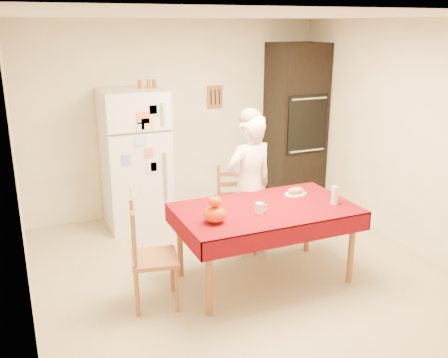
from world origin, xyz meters
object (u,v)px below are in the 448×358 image
coffee_mug (259,208)px  chair_left (147,253)px  chair_far (236,205)px  bread_plate (295,194)px  oven_cabinet (295,124)px  refrigerator (136,159)px  seated_woman (249,187)px  wine_glass (335,195)px  pumpkin_lower (215,214)px  dining_table (265,214)px

coffee_mug → chair_left: bearing=174.0°
chair_far → bread_plate: chair_far is taller
chair_left → bread_plate: size_ratio=3.96×
chair_far → coffee_mug: 0.98m
oven_cabinet → chair_far: bearing=-141.2°
chair_far → oven_cabinet: bearing=53.7°
refrigerator → seated_woman: (0.91, -1.32, -0.07)m
seated_woman → chair_far: bearing=-84.5°
oven_cabinet → wine_glass: 2.29m
chair_far → pumpkin_lower: chair_far is taller
wine_glass → bread_plate: wine_glass is taller
oven_cabinet → dining_table: (-1.49, -1.95, -0.41)m
refrigerator → seated_woman: size_ratio=1.09×
dining_table → coffee_mug: bearing=-137.3°
chair_left → seated_woman: (1.29, 0.59, 0.27)m
refrigerator → bread_plate: 2.11m
wine_glass → oven_cabinet: bearing=68.7°
chair_far → coffee_mug: chair_far is taller
chair_far → seated_woman: bearing=-60.2°
wine_glass → coffee_mug: bearing=175.8°
oven_cabinet → dining_table: 2.49m
chair_far → seated_woman: size_ratio=0.61×
refrigerator → dining_table: (0.79, -1.90, -0.16)m
dining_table → coffee_mug: (-0.12, -0.12, 0.12)m
oven_cabinet → pumpkin_lower: 2.96m
bread_plate → refrigerator: bearing=126.1°
refrigerator → pumpkin_lower: refrigerator is taller
oven_cabinet → bread_plate: oven_cabinet is taller
refrigerator → chair_left: 1.97m
coffee_mug → pumpkin_lower: 0.46m
refrigerator → chair_far: size_ratio=1.79×
refrigerator → dining_table: refrigerator is taller
wine_glass → chair_far: bearing=122.0°
refrigerator → bread_plate: bearing=-53.9°
pumpkin_lower → dining_table: bearing=14.7°
coffee_mug → bread_plate: size_ratio=0.42×
pumpkin_lower → bread_plate: (1.04, 0.35, -0.07)m
seated_woman → coffee_mug: (-0.24, -0.70, 0.03)m
chair_far → pumpkin_lower: 1.19m
chair_left → seated_woman: seated_woman is taller
seated_woman → bread_plate: seated_woman is taller
pumpkin_lower → bread_plate: 1.10m
dining_table → bread_plate: (0.45, 0.20, 0.08)m
refrigerator → wine_glass: size_ratio=9.66×
coffee_mug → chair_far: bearing=78.7°
pumpkin_lower → chair_far: bearing=56.0°
coffee_mug → refrigerator: bearing=108.3°
chair_far → bread_plate: bearing=-41.8°
seated_woman → pumpkin_lower: size_ratio=7.78×
chair_left → wine_glass: 1.88m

